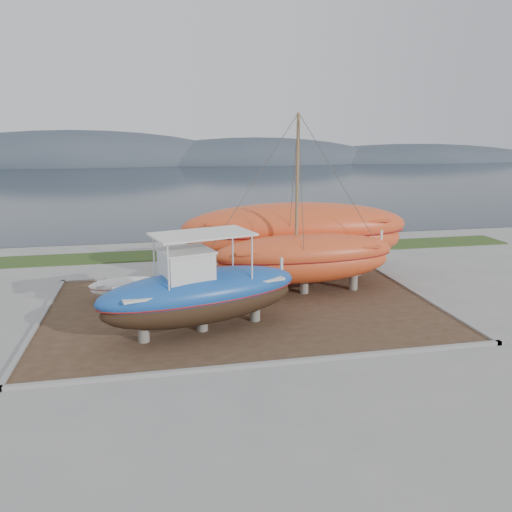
{
  "coord_description": "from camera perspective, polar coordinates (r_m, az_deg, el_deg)",
  "views": [
    {
      "loc": [
        -3.89,
        -18.05,
        8.08
      ],
      "look_at": [
        0.61,
        4.0,
        2.54
      ],
      "focal_mm": 35.0,
      "sensor_mm": 36.0,
      "label": 1
    }
  ],
  "objects": [
    {
      "name": "white_dinghy",
      "position": [
        25.41,
        -14.39,
        -3.69
      ],
      "size": [
        3.78,
        1.56,
        1.12
      ],
      "primitive_type": null,
      "rotation": [
        0.0,
        0.0,
        0.05
      ],
      "color": "silver",
      "rests_on": "dirt_patch"
    },
    {
      "name": "grass_strip",
      "position": [
        34.72,
        -4.78,
        0.4
      ],
      "size": [
        44.0,
        3.0,
        0.08
      ],
      "primitive_type": "cube",
      "color": "#284219",
      "rests_on": "ground"
    },
    {
      "name": "orange_bare_hull",
      "position": [
        28.18,
        4.57,
        1.65
      ],
      "size": [
        12.98,
        4.61,
        4.19
      ],
      "primitive_type": null,
      "rotation": [
        0.0,
        0.0,
        -0.06
      ],
      "color": "#D44920",
      "rests_on": "dirt_patch"
    },
    {
      "name": "sea",
      "position": [
        88.51,
        -9.05,
        8.43
      ],
      "size": [
        260.0,
        100.0,
        0.04
      ],
      "primitive_type": null,
      "color": "black",
      "rests_on": "ground"
    },
    {
      "name": "dirt_patch",
      "position": [
        23.8,
        -1.44,
        -5.94
      ],
      "size": [
        18.0,
        12.0,
        0.06
      ],
      "primitive_type": "cube",
      "color": "#422D1E",
      "rests_on": "ground"
    },
    {
      "name": "blue_caique",
      "position": [
        20.55,
        -6.27,
        -3.08
      ],
      "size": [
        9.01,
        4.96,
        4.14
      ],
      "primitive_type": null,
      "rotation": [
        0.0,
        0.0,
        0.28
      ],
      "color": "#1B50A7",
      "rests_on": "dirt_patch"
    },
    {
      "name": "curb_frame",
      "position": [
        23.78,
        -1.44,
        -5.84
      ],
      "size": [
        18.6,
        12.6,
        0.15
      ],
      "primitive_type": null,
      "color": "gray",
      "rests_on": "ground"
    },
    {
      "name": "mountain_ridge",
      "position": [
        143.33,
        -10.11,
        10.4
      ],
      "size": [
        200.0,
        36.0,
        20.0
      ],
      "primitive_type": null,
      "color": "#333D49",
      "rests_on": "ground"
    },
    {
      "name": "ground",
      "position": [
        20.16,
        0.59,
        -9.8
      ],
      "size": [
        140.0,
        140.0,
        0.0
      ],
      "primitive_type": "plane",
      "color": "gray",
      "rests_on": "ground"
    },
    {
      "name": "orange_sailboat",
      "position": [
        24.95,
        5.73,
        5.63
      ],
      "size": [
        9.55,
        3.07,
        8.98
      ],
      "primitive_type": null,
      "rotation": [
        0.0,
        0.0,
        0.03
      ],
      "color": "#D44920",
      "rests_on": "dirt_patch"
    }
  ]
}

